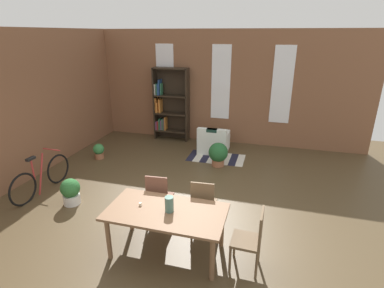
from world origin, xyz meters
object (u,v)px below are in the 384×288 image
object	(u,v)px
bookshelf_tall	(169,105)
armchair_white	(214,142)
dining_table	(166,216)
dining_chair_far_right	(203,203)
vase_on_table	(169,204)
potted_plant_by_shelf	(218,154)
potted_plant_corner	(99,151)
bicycle_second	(42,178)
potted_plant_window	(71,191)
dining_chair_head_right	(252,238)
dining_chair_far_left	(159,197)

from	to	relation	value
bookshelf_tall	armchair_white	size ratio (longest dim) A/B	2.73
dining_table	armchair_white	xyz separation A→B (m)	(-0.17, 4.26, -0.37)
dining_chair_far_right	bookshelf_tall	xyz separation A→B (m)	(-2.14, 4.27, 0.58)
vase_on_table	dining_chair_far_right	world-z (taller)	vase_on_table
vase_on_table	potted_plant_by_shelf	size ratio (longest dim) A/B	0.39
potted_plant_corner	bicycle_second	bearing A→B (deg)	-94.36
vase_on_table	potted_plant_window	xyz separation A→B (m)	(-2.33, 0.79, -0.57)
dining_table	potted_plant_corner	size ratio (longest dim) A/B	4.29
potted_plant_by_shelf	bookshelf_tall	bearing A→B (deg)	139.37
dining_chair_head_right	vase_on_table	bearing A→B (deg)	179.88
potted_plant_window	dining_table	bearing A→B (deg)	-19.11
armchair_white	dining_chair_far_right	bearing A→B (deg)	-80.98
bookshelf_tall	vase_on_table	bearing A→B (deg)	-70.10
dining_chair_far_left	dining_chair_head_right	size ratio (longest dim) A/B	1.00
dining_chair_far_right	bookshelf_tall	bearing A→B (deg)	116.59
dining_chair_head_right	dining_table	bearing A→B (deg)	179.89
dining_chair_far_right	armchair_white	distance (m)	3.63
dining_chair_far_right	potted_plant_corner	xyz separation A→B (m)	(-3.41, 2.25, -0.30)
dining_chair_head_right	bookshelf_tall	xyz separation A→B (m)	(-2.99, 4.96, 0.58)
dining_table	dining_chair_far_right	xyz separation A→B (m)	(0.40, 0.68, -0.14)
dining_chair_head_right	bicycle_second	bearing A→B (deg)	166.78
bicycle_second	bookshelf_tall	bearing A→B (deg)	70.15
dining_chair_far_left	potted_plant_window	distance (m)	1.91
dining_table	bookshelf_tall	size ratio (longest dim) A/B	0.79
bookshelf_tall	bicycle_second	distance (m)	4.24
vase_on_table	potted_plant_by_shelf	world-z (taller)	vase_on_table
dining_chair_far_left	dining_chair_far_right	bearing A→B (deg)	-0.00
dining_chair_far_left	potted_plant_corner	world-z (taller)	dining_chair_far_left
armchair_white	bicycle_second	distance (m)	4.39
dining_chair_head_right	bicycle_second	distance (m)	4.53
vase_on_table	dining_chair_head_right	bearing A→B (deg)	-0.12
dining_chair_head_right	bicycle_second	xyz separation A→B (m)	(-4.40, 1.03, -0.18)
dining_chair_far_right	armchair_white	xyz separation A→B (m)	(-0.57, 3.57, -0.23)
dining_table	potted_plant_by_shelf	bearing A→B (deg)	87.63
dining_chair_head_right	potted_plant_by_shelf	bearing A→B (deg)	108.34
vase_on_table	dining_chair_far_left	size ratio (longest dim) A/B	0.25
vase_on_table	potted_plant_corner	size ratio (longest dim) A/B	0.57
dining_chair_far_right	bookshelf_tall	size ratio (longest dim) A/B	0.43
bicycle_second	dining_chair_far_right	bearing A→B (deg)	-5.61
potted_plant_by_shelf	dining_chair_far_right	bearing A→B (deg)	-84.42
dining_table	potted_plant_by_shelf	size ratio (longest dim) A/B	2.91
dining_chair_far_left	bookshelf_tall	size ratio (longest dim) A/B	0.43
dining_table	dining_chair_head_right	xyz separation A→B (m)	(1.25, -0.00, -0.14)
dining_chair_head_right	potted_plant_window	bearing A→B (deg)	167.34
dining_table	armchair_white	bearing A→B (deg)	92.28
vase_on_table	armchair_white	distance (m)	4.30
potted_plant_corner	potted_plant_window	world-z (taller)	potted_plant_window
dining_table	dining_chair_head_right	bearing A→B (deg)	-0.11
vase_on_table	bookshelf_tall	bearing A→B (deg)	109.90
dining_chair_far_right	bicycle_second	size ratio (longest dim) A/B	0.58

